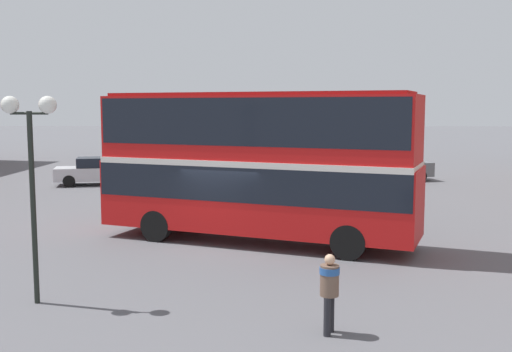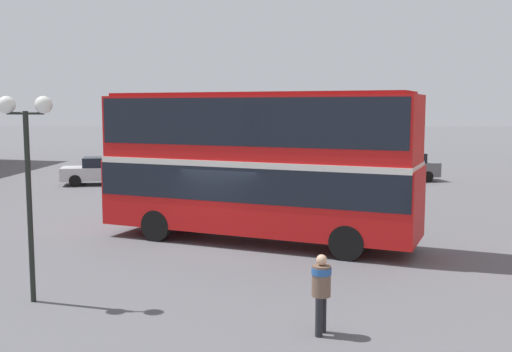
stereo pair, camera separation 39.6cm
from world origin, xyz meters
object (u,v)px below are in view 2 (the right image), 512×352
at_px(parked_car_kerb_far, 344,185).
at_px(double_decker_bus, 256,158).
at_px(pedestrian_foreground, 321,286).
at_px(parked_car_side_street, 102,171).
at_px(parked_car_kerb_near, 401,167).
at_px(street_lamp_twin_globe, 27,140).

bearing_deg(parked_car_kerb_far, double_decker_bus, 76.63).
distance_m(pedestrian_foreground, parked_car_side_street, 25.26).
xyz_separation_m(parked_car_kerb_near, street_lamp_twin_globe, (-13.10, -23.16, 2.89)).
height_order(parked_car_kerb_far, street_lamp_twin_globe, street_lamp_twin_globe).
bearing_deg(parked_car_kerb_near, street_lamp_twin_globe, 47.86).
bearing_deg(parked_car_kerb_far, pedestrian_foreground, 93.11).
height_order(parked_car_kerb_near, parked_car_side_street, parked_car_kerb_near).
height_order(double_decker_bus, parked_car_kerb_far, double_decker_bus).
height_order(parked_car_kerb_far, parked_car_side_street, parked_car_kerb_far).
distance_m(double_decker_bus, pedestrian_foreground, 8.39).
bearing_deg(parked_car_kerb_near, parked_car_side_street, -5.44).
height_order(double_decker_bus, parked_car_kerb_near, double_decker_bus).
height_order(parked_car_side_street, street_lamp_twin_globe, street_lamp_twin_globe).
xyz_separation_m(double_decker_bus, street_lamp_twin_globe, (-4.92, -6.26, 0.91)).
xyz_separation_m(parked_car_kerb_near, parked_car_kerb_far, (-4.37, -8.39, -0.03)).
distance_m(double_decker_bus, parked_car_kerb_far, 9.53).
relative_size(pedestrian_foreground, street_lamp_twin_globe, 0.34).
bearing_deg(parked_car_side_street, parked_car_kerb_near, 174.54).
bearing_deg(street_lamp_twin_globe, parked_car_side_street, 102.41).
relative_size(double_decker_bus, pedestrian_foreground, 6.63).
bearing_deg(parked_car_side_street, parked_car_kerb_far, 142.55).
relative_size(pedestrian_foreground, parked_car_kerb_far, 0.37).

